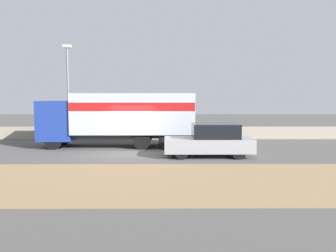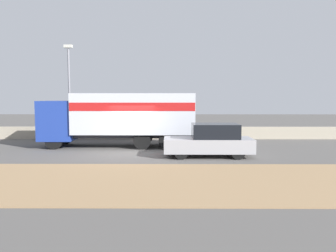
# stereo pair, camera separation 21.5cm
# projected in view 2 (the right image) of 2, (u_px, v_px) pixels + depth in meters

# --- Properties ---
(ground_plane) EXTENTS (80.00, 80.00, 0.00)m
(ground_plane) POSITION_uv_depth(u_px,v_px,m) (130.00, 153.00, 17.49)
(ground_plane) COLOR #514F4C
(dirt_shoulder_foreground) EXTENTS (60.00, 5.65, 0.04)m
(dirt_shoulder_foreground) POSITION_uv_depth(u_px,v_px,m) (110.00, 181.00, 11.54)
(dirt_shoulder_foreground) COLOR #937551
(dirt_shoulder_foreground) RESTS_ON ground_plane
(stone_wall_backdrop) EXTENTS (60.00, 0.35, 0.86)m
(stone_wall_backdrop) POSITION_uv_depth(u_px,v_px,m) (140.00, 133.00, 23.34)
(stone_wall_backdrop) COLOR #A39984
(stone_wall_backdrop) RESTS_ON ground_plane
(street_lamp) EXTENTS (0.56, 0.28, 6.54)m
(street_lamp) POSITION_uv_depth(u_px,v_px,m) (69.00, 85.00, 22.62)
(street_lamp) COLOR slate
(street_lamp) RESTS_ON ground_plane
(box_truck) EXTENTS (9.04, 2.60, 3.19)m
(box_truck) POSITION_uv_depth(u_px,v_px,m) (122.00, 115.00, 19.53)
(box_truck) COLOR navy
(box_truck) RESTS_ON ground_plane
(car_hatchback) EXTENTS (4.37, 1.71, 1.65)m
(car_hatchback) POSITION_uv_depth(u_px,v_px,m) (210.00, 141.00, 16.28)
(car_hatchback) COLOR #9E9EA3
(car_hatchback) RESTS_ON ground_plane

